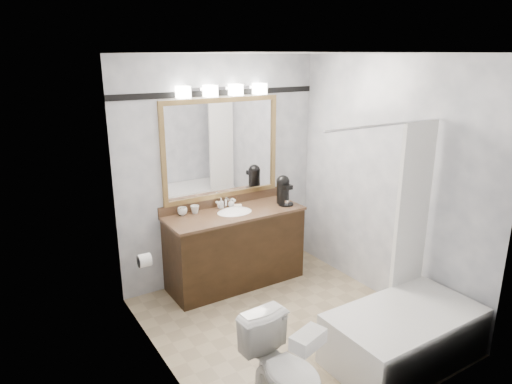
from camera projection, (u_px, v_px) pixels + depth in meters
room at (291, 201)px, 4.01m from camera, size 2.42×2.62×2.52m
vanity at (235, 246)px, 5.07m from camera, size 1.53×0.58×0.97m
mirror at (222, 149)px, 4.98m from camera, size 1.40×0.04×1.10m
vanity_light_bar at (223, 90)px, 4.75m from camera, size 1.02×0.14×0.12m
accent_stripe at (220, 93)px, 4.82m from camera, size 2.40×0.01×0.06m
bathtub at (404, 328)px, 3.84m from camera, size 1.30×0.75×1.96m
tp_roll at (144, 260)px, 4.13m from camera, size 0.11×0.12×0.12m
toilet at (285, 371)px, 3.22m from camera, size 0.43×0.70×0.69m
tissue_box at (308, 340)px, 2.91m from camera, size 0.27×0.20×0.10m
coffee_maker at (283, 189)px, 5.17m from camera, size 0.17×0.22×0.33m
cup_left at (182, 211)px, 4.84m from camera, size 0.11×0.11×0.08m
cup_right at (195, 209)px, 4.89m from camera, size 0.12×0.12×0.09m
soap_bottle_a at (221, 203)px, 5.06m from camera, size 0.06×0.06×0.11m
soap_bottle_b at (231, 203)px, 5.10m from camera, size 0.09×0.09×0.09m
soap_bar at (238, 206)px, 5.10m from camera, size 0.10×0.08×0.03m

